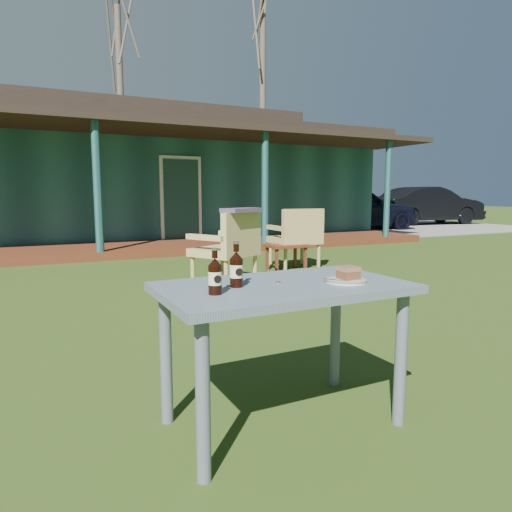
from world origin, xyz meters
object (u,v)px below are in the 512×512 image
car_far (428,206)px  side_table (286,248)px  armchair_left (230,245)px  cafe_table (283,304)px  plate (346,280)px  car_near (353,208)px  armchair_right (297,235)px  cola_bottle_near (236,269)px  cola_bottle_far (215,276)px  cake_slice (348,273)px

car_far → side_table: size_ratio=7.28×
armchair_left → side_table: armchair_left is taller
cafe_table → plate: 0.33m
car_near → plate: 13.14m
car_near → cafe_table: bearing=148.1°
armchair_right → side_table: bearing=-154.3°
cafe_table → plate: (0.30, -0.10, 0.11)m
armchair_left → side_table: 1.47m
plate → armchair_right: 4.92m
cafe_table → cola_bottle_near: size_ratio=5.61×
car_near → plate: (-8.21, -10.27, 0.01)m
side_table → cola_bottle_far: bearing=-123.9°
armchair_right → cola_bottle_near: bearing=-124.9°
cafe_table → cola_bottle_far: bearing=-169.1°
cake_slice → cola_bottle_far: size_ratio=0.45×
cake_slice → armchair_left: (0.82, 3.42, -0.24)m
cola_bottle_far → armchair_right: 5.26m
car_far → cafe_table: 16.86m
car_near → cola_bottle_far: (-8.89, -10.24, 0.08)m
car_near → car_far: 4.35m
car_far → plate: 16.70m
car_near → armchair_left: (-7.36, -6.84, -0.19)m
car_near → side_table: car_near is taller
car_far → cake_slice: size_ratio=47.50×
cafe_table → plate: bearing=-19.2°
plate → side_table: bearing=63.3°
car_far → cola_bottle_near: (-13.01, -10.97, 0.09)m
cake_slice → car_near: bearing=51.4°
side_table → cola_bottle_near: bearing=-123.1°
cafe_table → side_table: 4.73m
car_near → side_table: bearing=142.9°
plate → cake_slice: size_ratio=2.22×
armchair_left → cake_slice: bearing=-103.5°
armchair_left → cola_bottle_far: bearing=-114.2°
car_near → cola_bottle_near: 13.38m
cake_slice → armchair_left: armchair_left is taller
plate → armchair_left: bearing=76.2°
car_far → cola_bottle_far: car_far is taller
plate → cola_bottle_near: (-0.54, 0.14, 0.08)m
car_near → cola_bottle_near: car_near is taller
armchair_left → cafe_table: bearing=-109.0°
car_far → cola_bottle_far: 17.20m
cafe_table → armchair_right: (2.67, 4.20, -0.09)m
cola_bottle_far → side_table: size_ratio=0.34×
car_far → armchair_right: car_far is taller
car_far → cake_slice: (-12.46, -11.10, 0.05)m
car_far → armchair_right: 12.18m
armchair_left → car_far: bearing=33.4°
car_near → plate: car_near is taller
armchair_left → armchair_right: (1.53, 0.87, -0.00)m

